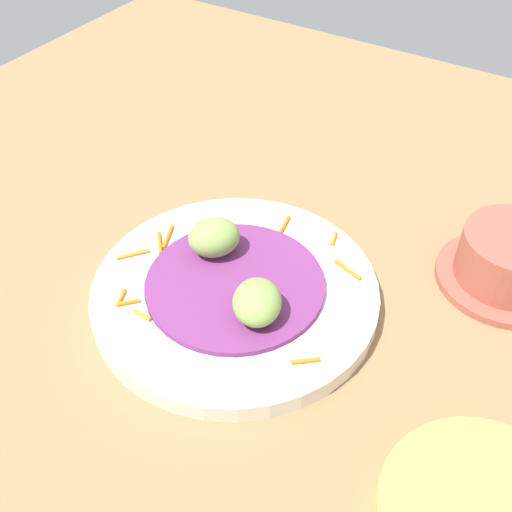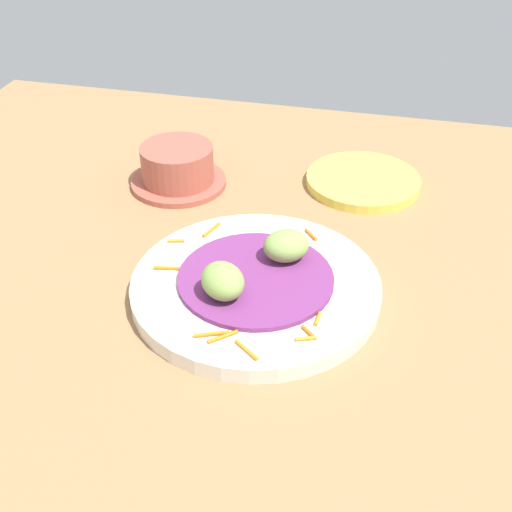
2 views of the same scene
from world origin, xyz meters
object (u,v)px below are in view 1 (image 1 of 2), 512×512
guac_scoop_left (257,302)px  guac_scoop_center (214,237)px  main_plate (235,293)px  terracotta_bowl (509,261)px

guac_scoop_left → guac_scoop_center: guac_scoop_center is taller
main_plate → guac_scoop_center: bearing=-122.0°
main_plate → guac_scoop_left: guac_scoop_left is taller
guac_scoop_center → terracotta_bowl: bearing=118.7°
main_plate → terracotta_bowl: size_ratio=2.06×
guac_scoop_center → terracotta_bowl: guac_scoop_center is taller
main_plate → guac_scoop_left: size_ratio=5.32×
guac_scoop_center → terracotta_bowl: (-13.74, 25.15, -1.66)cm
main_plate → terracotta_bowl: terracotta_bowl is taller
main_plate → terracotta_bowl: (-16.24, 21.15, 1.72)cm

